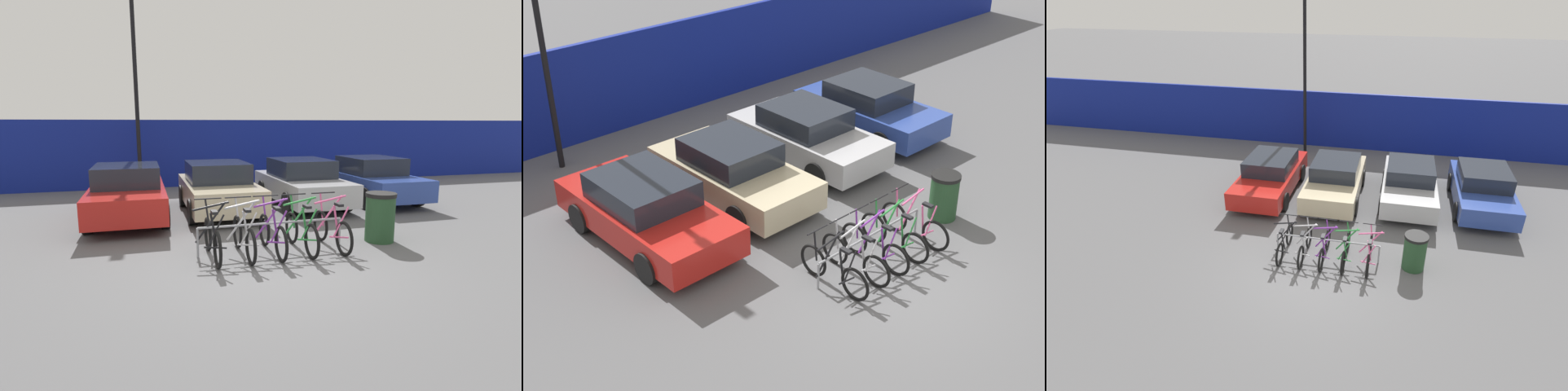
{
  "view_description": "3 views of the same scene",
  "coord_description": "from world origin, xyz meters",
  "views": [
    {
      "loc": [
        -2.1,
        -6.58,
        2.45
      ],
      "look_at": [
        0.46,
        2.26,
        0.81
      ],
      "focal_mm": 28.0,
      "sensor_mm": 36.0,
      "label": 1
    },
    {
      "loc": [
        -9.12,
        -6.86,
        8.03
      ],
      "look_at": [
        -0.83,
        2.0,
        1.29
      ],
      "focal_mm": 50.0,
      "sensor_mm": 36.0,
      "label": 2
    },
    {
      "loc": [
        1.78,
        -8.69,
        6.82
      ],
      "look_at": [
        -0.55,
        1.59,
        1.39
      ],
      "focal_mm": 28.0,
      "sensor_mm": 36.0,
      "label": 3
    }
  ],
  "objects": [
    {
      "name": "ground_plane",
      "position": [
        0.0,
        0.0,
        0.0
      ],
      "size": [
        120.0,
        120.0,
        0.0
      ],
      "primitive_type": "plane",
      "color": "#59595B"
    },
    {
      "name": "hoarding_wall",
      "position": [
        0.0,
        9.5,
        1.29
      ],
      "size": [
        36.0,
        0.16,
        2.58
      ],
      "primitive_type": "cube",
      "color": "navy",
      "rests_on": "ground"
    },
    {
      "name": "bike_rack",
      "position": [
        0.23,
        0.68,
        0.47
      ],
      "size": [
        2.93,
        0.04,
        0.57
      ],
      "color": "gray",
      "rests_on": "ground"
    },
    {
      "name": "bicycle_black",
      "position": [
        -0.96,
        0.53,
        0.38
      ],
      "size": [
        0.68,
        1.71,
        1.05
      ],
      "rotation": [
        0.0,
        0.0,
        0.01
      ],
      "color": "black",
      "rests_on": "ground"
    },
    {
      "name": "bicycle_silver",
      "position": [
        -0.38,
        0.53,
        0.38
      ],
      "size": [
        0.68,
        1.71,
        1.05
      ],
      "rotation": [
        0.0,
        0.0,
        0.06
      ],
      "color": "black",
      "rests_on": "ground"
    },
    {
      "name": "bicycle_purple",
      "position": [
        0.18,
        0.53,
        0.38
      ],
      "size": [
        0.68,
        1.71,
        1.05
      ],
      "rotation": [
        0.0,
        0.0,
        -0.01
      ],
      "color": "black",
      "rests_on": "ground"
    },
    {
      "name": "bicycle_green",
      "position": [
        0.77,
        0.53,
        0.38
      ],
      "size": [
        0.68,
        1.71,
        1.05
      ],
      "rotation": [
        0.0,
        0.0,
        -0.03
      ],
      "color": "black",
      "rests_on": "ground"
    },
    {
      "name": "bicycle_pink",
      "position": [
        1.42,
        0.53,
        0.38
      ],
      "size": [
        0.68,
        1.71,
        1.05
      ],
      "rotation": [
        0.0,
        0.0,
        0.05
      ],
      "color": "black",
      "rests_on": "ground"
    },
    {
      "name": "car_red",
      "position": [
        -2.53,
        4.26,
        0.69
      ],
      "size": [
        1.91,
        4.27,
        1.4
      ],
      "color": "red",
      "rests_on": "ground"
    },
    {
      "name": "car_beige",
      "position": [
        -0.16,
        4.39,
        0.69
      ],
      "size": [
        1.91,
        4.07,
        1.4
      ],
      "color": "#C1B28E",
      "rests_on": "ground"
    },
    {
      "name": "car_silver",
      "position": [
        2.43,
        4.66,
        0.69
      ],
      "size": [
        1.91,
        4.05,
        1.4
      ],
      "color": "#B7B7BC",
      "rests_on": "ground"
    },
    {
      "name": "car_blue",
      "position": [
        4.85,
        4.76,
        0.69
      ],
      "size": [
        1.91,
        4.01,
        1.4
      ],
      "color": "#2D479E",
      "rests_on": "ground"
    },
    {
      "name": "lamp_post",
      "position": [
        -2.22,
        8.5,
        4.06
      ],
      "size": [
        0.24,
        0.44,
        7.4
      ],
      "color": "black",
      "rests_on": "ground"
    },
    {
      "name": "trash_bin",
      "position": [
        2.6,
        0.68,
        0.52
      ],
      "size": [
        0.63,
        0.63,
        1.03
      ],
      "color": "#234728",
      "rests_on": "ground"
    }
  ]
}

